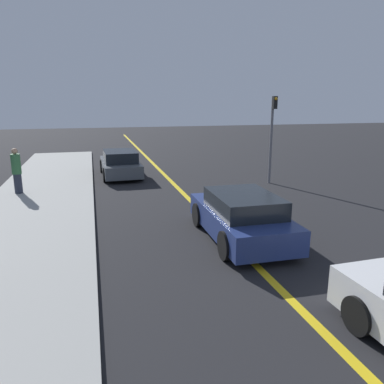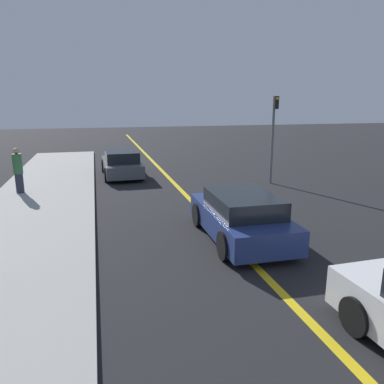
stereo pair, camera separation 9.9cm
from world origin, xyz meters
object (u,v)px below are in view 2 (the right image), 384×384
car_ahead_center (241,217)px  pedestrian_by_sign (18,171)px  traffic_light (273,131)px  car_far_distant (122,164)px

car_ahead_center → pedestrian_by_sign: (-6.79, 6.76, 0.38)m
pedestrian_by_sign → traffic_light: (10.82, -0.40, 1.39)m
car_far_distant → traffic_light: traffic_light is taller
pedestrian_by_sign → traffic_light: traffic_light is taller
pedestrian_by_sign → car_far_distant: bearing=35.9°
car_far_distant → traffic_light: 7.63m
car_ahead_center → traffic_light: size_ratio=1.06×
traffic_light → car_far_distant: bearing=152.0°
car_far_distant → traffic_light: size_ratio=1.08×
car_ahead_center → pedestrian_by_sign: bearing=136.0°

